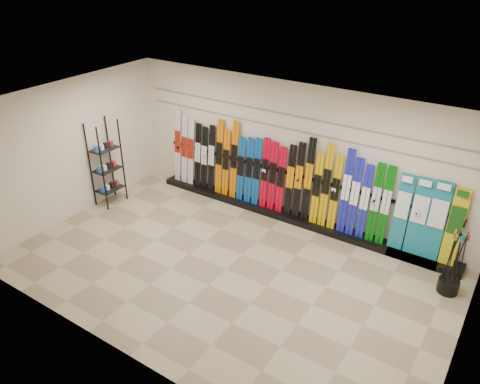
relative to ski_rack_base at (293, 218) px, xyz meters
The scene contains 13 objects.
floor 2.29m from the ski_rack_base, 95.64° to the right, with size 8.00×8.00×0.00m, color gray.
back_wall 1.47m from the ski_rack_base, 135.64° to the left, with size 8.00×8.00×0.00m, color beige.
left_wall 5.01m from the ski_rack_base, 151.65° to the right, with size 5.00×5.00×0.00m, color beige.
right_wall 4.64m from the ski_rack_base, 31.13° to the right, with size 5.00×5.00×0.00m, color beige.
ceiling 3.73m from the ski_rack_base, 95.64° to the right, with size 8.00×8.00×0.00m, color silver.
ski_rack_base is the anchor object (origin of this frame).
skis 1.12m from the ski_rack_base, behind, with size 5.37×0.21×1.84m.
snowboards 2.83m from the ski_rack_base, ahead, with size 1.24×0.24×1.55m.
accessory_rack 4.40m from the ski_rack_base, 157.74° to the right, with size 0.40×0.60×2.00m, color black.
pole_bin 3.44m from the ski_rack_base, 11.12° to the right, with size 0.36×0.36×0.25m, color black.
ski_poles 3.46m from the ski_rack_base, 10.78° to the right, with size 0.31×0.26×1.18m.
slatwall_rail_0 1.96m from the ski_rack_base, 138.37° to the left, with size 7.60×0.02×0.03m, color gray.
slatwall_rail_1 2.26m from the ski_rack_base, 138.37° to the left, with size 7.60×0.02×0.03m, color gray.
Camera 1 is at (4.10, -5.76, 5.39)m, focal length 35.00 mm.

